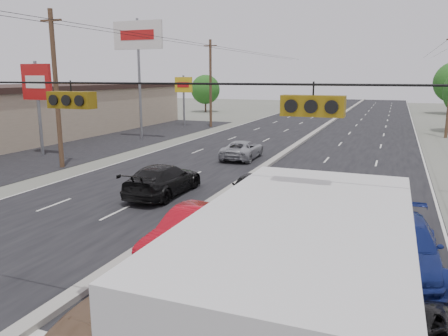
# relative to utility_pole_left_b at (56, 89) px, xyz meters

# --- Properties ---
(ground) EXTENTS (200.00, 200.00, 0.00)m
(ground) POSITION_rel_utility_pole_left_b_xyz_m (12.50, -15.00, -5.11)
(ground) COLOR #606356
(ground) RESTS_ON ground
(road_surface) EXTENTS (20.00, 160.00, 0.02)m
(road_surface) POSITION_rel_utility_pole_left_b_xyz_m (12.50, 15.00, -5.11)
(road_surface) COLOR black
(road_surface) RESTS_ON ground
(center_median) EXTENTS (0.50, 160.00, 0.20)m
(center_median) POSITION_rel_utility_pole_left_b_xyz_m (12.50, 15.00, -5.01)
(center_median) COLOR gray
(center_median) RESTS_ON ground
(strip_mall) EXTENTS (12.00, 42.00, 4.60)m
(strip_mall) POSITION_rel_utility_pole_left_b_xyz_m (-13.50, 10.00, -2.81)
(strip_mall) COLOR tan
(strip_mall) RESTS_ON ground
(parking_lot) EXTENTS (10.00, 42.00, 0.02)m
(parking_lot) POSITION_rel_utility_pole_left_b_xyz_m (-4.50, 10.00, -5.11)
(parking_lot) COLOR black
(parking_lot) RESTS_ON ground
(utility_pole_left_b) EXTENTS (1.60, 0.30, 10.00)m
(utility_pole_left_b) POSITION_rel_utility_pole_left_b_xyz_m (0.00, 0.00, 0.00)
(utility_pole_left_b) COLOR #422D1E
(utility_pole_left_b) RESTS_ON ground
(utility_pole_left_c) EXTENTS (1.60, 0.30, 10.00)m
(utility_pole_left_c) POSITION_rel_utility_pole_left_b_xyz_m (0.00, 25.00, 0.00)
(utility_pole_left_c) COLOR #422D1E
(utility_pole_left_c) RESTS_ON ground
(traffic_signals) EXTENTS (25.00, 0.30, 0.54)m
(traffic_signals) POSITION_rel_utility_pole_left_b_xyz_m (13.90, -15.00, 0.39)
(traffic_signals) COLOR black
(traffic_signals) RESTS_ON ground
(pole_sign_mid) EXTENTS (2.60, 0.25, 7.00)m
(pole_sign_mid) POSITION_rel_utility_pole_left_b_xyz_m (-4.50, 3.00, 0.01)
(pole_sign_mid) COLOR slate
(pole_sign_mid) RESTS_ON ground
(pole_sign_billboard) EXTENTS (5.00, 0.25, 11.00)m
(pole_sign_billboard) POSITION_rel_utility_pole_left_b_xyz_m (-2.00, 13.00, 3.76)
(pole_sign_billboard) COLOR slate
(pole_sign_billboard) RESTS_ON ground
(pole_sign_far) EXTENTS (2.20, 0.25, 6.00)m
(pole_sign_far) POSITION_rel_utility_pole_left_b_xyz_m (-3.50, 25.00, -0.70)
(pole_sign_far) COLOR slate
(pole_sign_far) RESTS_ON ground
(tree_left_far) EXTENTS (4.80, 4.80, 6.12)m
(tree_left_far) POSITION_rel_utility_pole_left_b_xyz_m (-9.50, 45.00, -1.39)
(tree_left_far) COLOR #382619
(tree_left_far) RESTS_ON ground
(box_truck) EXTENTS (2.89, 8.02, 4.06)m
(box_truck) POSITION_rel_utility_pole_left_b_xyz_m (19.20, -15.88, -3.02)
(box_truck) COLOR black
(box_truck) RESTS_ON ground
(red_sedan) EXTENTS (2.12, 4.92, 1.58)m
(red_sedan) POSITION_rel_utility_pole_left_b_xyz_m (14.29, -9.82, -4.32)
(red_sedan) COLOR #AB0A17
(red_sedan) RESTS_ON ground
(queue_car_a) EXTENTS (1.68, 3.70, 1.23)m
(queue_car_a) POSITION_rel_utility_pole_left_b_xyz_m (13.90, -2.71, -4.49)
(queue_car_a) COLOR black
(queue_car_a) RESTS_ON ground
(queue_car_b) EXTENTS (1.88, 4.31, 1.38)m
(queue_car_b) POSITION_rel_utility_pole_left_b_xyz_m (16.29, -8.20, -4.42)
(queue_car_b) COLOR silver
(queue_car_b) RESTS_ON ground
(queue_car_d) EXTENTS (2.41, 5.39, 1.54)m
(queue_car_d) POSITION_rel_utility_pole_left_b_xyz_m (20.80, -8.46, -4.34)
(queue_car_d) COLOR navy
(queue_car_d) RESTS_ON ground
(queue_car_e) EXTENTS (1.52, 3.73, 1.27)m
(queue_car_e) POSITION_rel_utility_pole_left_b_xyz_m (19.50, -2.05, -4.47)
(queue_car_e) COLOR maroon
(queue_car_e) RESTS_ON ground
(oncoming_near) EXTENTS (2.24, 5.42, 1.57)m
(oncoming_near) POSITION_rel_utility_pole_left_b_xyz_m (9.60, -3.54, -4.32)
(oncoming_near) COLOR black
(oncoming_near) RESTS_ON ground
(oncoming_far) EXTENTS (2.40, 4.92, 1.35)m
(oncoming_far) POSITION_rel_utility_pole_left_b_xyz_m (10.10, 7.24, -4.43)
(oncoming_far) COLOR #94969A
(oncoming_far) RESTS_ON ground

